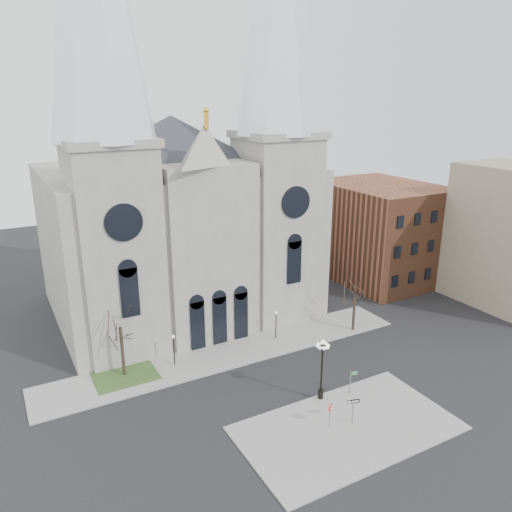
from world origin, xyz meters
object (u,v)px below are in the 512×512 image
stop_sign (330,410)px  street_name_sign (351,380)px  one_way_sign (353,407)px  globe_lamp (322,362)px

stop_sign → street_name_sign: size_ratio=0.95×
stop_sign → one_way_sign: one_way_sign is taller
stop_sign → street_name_sign: street_name_sign is taller
stop_sign → globe_lamp: 4.52m
globe_lamp → one_way_sign: globe_lamp is taller
stop_sign → one_way_sign: bearing=-20.7°
stop_sign → one_way_sign: 2.01m
one_way_sign → street_name_sign: (2.75, 3.61, -0.26)m
one_way_sign → street_name_sign: bearing=66.5°
stop_sign → street_name_sign: (4.66, 2.98, -0.22)m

